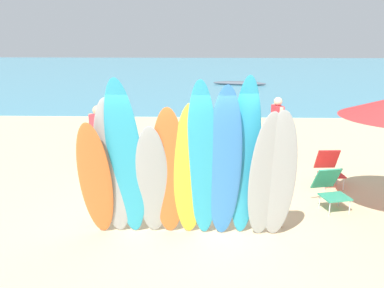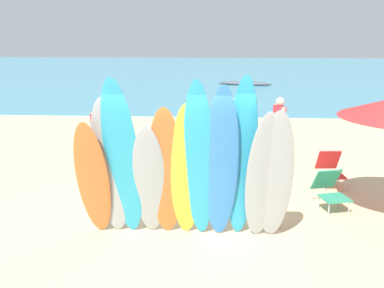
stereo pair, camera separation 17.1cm
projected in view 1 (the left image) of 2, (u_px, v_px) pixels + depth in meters
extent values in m
plane|color=#D3BC8C|center=(200.00, 101.00, 21.05)|extent=(60.00, 60.00, 0.00)
cube|color=teal|center=(203.00, 72.00, 36.40)|extent=(60.00, 40.00, 0.02)
cylinder|color=brown|center=(97.00, 210.00, 7.53)|extent=(0.07, 0.07, 0.55)
cylinder|color=brown|center=(281.00, 213.00, 7.41)|extent=(0.07, 0.07, 0.55)
cylinder|color=brown|center=(188.00, 197.00, 7.40)|extent=(3.40, 0.06, 0.06)
ellipsoid|color=orange|center=(96.00, 181.00, 6.73)|extent=(0.54, 0.76, 2.10)
ellipsoid|color=#999EA3|center=(113.00, 170.00, 6.74)|extent=(0.56, 0.71, 2.46)
ellipsoid|color=#289EC6|center=(126.00, 162.00, 6.61)|extent=(0.65, 0.92, 2.77)
ellipsoid|color=#999EA3|center=(152.00, 182.00, 6.78)|extent=(0.58, 0.74, 2.03)
ellipsoid|color=orange|center=(169.00, 174.00, 6.72)|extent=(0.60, 0.75, 2.32)
ellipsoid|color=yellow|center=(190.00, 173.00, 6.70)|extent=(0.60, 0.77, 2.39)
ellipsoid|color=#289EC6|center=(202.00, 164.00, 6.57)|extent=(0.56, 0.88, 2.75)
ellipsoid|color=#337AD1|center=(224.00, 166.00, 6.56)|extent=(0.57, 0.82, 2.67)
ellipsoid|color=#289EC6|center=(245.00, 161.00, 6.64)|extent=(0.50, 0.71, 2.79)
ellipsoid|color=#999EA3|center=(266.00, 178.00, 6.59)|extent=(0.60, 0.82, 2.29)
ellipsoid|color=#999EA3|center=(278.00, 178.00, 6.58)|extent=(0.61, 0.83, 2.32)
cylinder|color=tan|center=(105.00, 159.00, 10.11)|extent=(0.12, 0.12, 0.82)
cylinder|color=tan|center=(96.00, 156.00, 10.32)|extent=(0.12, 0.12, 0.82)
cube|color=#B23399|center=(99.00, 144.00, 10.12)|extent=(0.44, 0.27, 0.20)
cube|color=#DB333D|center=(98.00, 128.00, 10.02)|extent=(0.47, 0.43, 0.64)
sphere|color=tan|center=(97.00, 110.00, 9.91)|extent=(0.23, 0.23, 0.23)
cylinder|color=tan|center=(106.00, 128.00, 9.85)|extent=(0.10, 0.10, 0.57)
cylinder|color=tan|center=(91.00, 125.00, 10.18)|extent=(0.10, 0.10, 0.57)
cylinder|color=#9E704C|center=(246.00, 125.00, 13.97)|extent=(0.11, 0.11, 0.75)
cylinder|color=#9E704C|center=(250.00, 127.00, 13.68)|extent=(0.11, 0.11, 0.75)
cube|color=#2D4CB2|center=(248.00, 116.00, 13.74)|extent=(0.40, 0.25, 0.18)
cube|color=#33A36B|center=(249.00, 106.00, 13.65)|extent=(0.32, 0.43, 0.59)
sphere|color=#9E704C|center=(249.00, 93.00, 13.55)|extent=(0.21, 0.21, 0.21)
cylinder|color=#9E704C|center=(245.00, 103.00, 13.87)|extent=(0.09, 0.09, 0.52)
cylinder|color=#9E704C|center=(252.00, 106.00, 13.41)|extent=(0.09, 0.09, 0.52)
cylinder|color=tan|center=(236.00, 137.00, 12.36)|extent=(0.11, 0.11, 0.75)
cylinder|color=tan|center=(228.00, 138.00, 12.19)|extent=(0.11, 0.11, 0.75)
cube|color=#33A36B|center=(233.00, 127.00, 12.19)|extent=(0.40, 0.25, 0.18)
cube|color=#2D4CB2|center=(233.00, 115.00, 12.10)|extent=(0.43, 0.39, 0.59)
sphere|color=tan|center=(233.00, 101.00, 12.00)|extent=(0.21, 0.21, 0.21)
cylinder|color=tan|center=(239.00, 113.00, 12.23)|extent=(0.09, 0.09, 0.52)
cylinder|color=tan|center=(226.00, 115.00, 11.96)|extent=(0.09, 0.09, 0.52)
cylinder|color=tan|center=(232.00, 156.00, 10.54)|extent=(0.11, 0.11, 0.72)
cylinder|color=tan|center=(241.00, 158.00, 10.34)|extent=(0.11, 0.11, 0.72)
cube|color=#DB333D|center=(237.00, 145.00, 10.36)|extent=(0.38, 0.24, 0.17)
cube|color=#DB333D|center=(237.00, 132.00, 10.27)|extent=(0.40, 0.39, 0.56)
sphere|color=tan|center=(238.00, 117.00, 10.17)|extent=(0.20, 0.20, 0.20)
cylinder|color=tan|center=(230.00, 129.00, 10.42)|extent=(0.09, 0.09, 0.50)
cylinder|color=tan|center=(245.00, 132.00, 10.11)|extent=(0.09, 0.09, 0.50)
cylinder|color=beige|center=(278.00, 145.00, 11.38)|extent=(0.12, 0.12, 0.81)
cylinder|color=beige|center=(274.00, 142.00, 11.70)|extent=(0.12, 0.12, 0.81)
cube|color=silver|center=(277.00, 131.00, 11.45)|extent=(0.44, 0.27, 0.20)
cube|color=#DB333D|center=(277.00, 117.00, 11.35)|extent=(0.30, 0.46, 0.64)
sphere|color=beige|center=(278.00, 101.00, 11.24)|extent=(0.23, 0.23, 0.23)
cylinder|color=beige|center=(281.00, 118.00, 11.08)|extent=(0.10, 0.10, 0.57)
cylinder|color=beige|center=(274.00, 114.00, 11.59)|extent=(0.10, 0.10, 0.57)
cylinder|color=#B7B7BC|center=(325.00, 184.00, 9.17)|extent=(0.02, 0.02, 0.28)
cylinder|color=#B7B7BC|center=(344.00, 184.00, 9.19)|extent=(0.02, 0.02, 0.28)
cylinder|color=#B7B7BC|center=(319.00, 179.00, 9.53)|extent=(0.02, 0.02, 0.28)
cylinder|color=#B7B7BC|center=(337.00, 178.00, 9.55)|extent=(0.02, 0.02, 0.28)
cube|color=red|center=(332.00, 175.00, 9.32)|extent=(0.53, 0.49, 0.03)
cube|color=red|center=(327.00, 159.00, 9.60)|extent=(0.52, 0.32, 0.50)
cylinder|color=#B7B7BC|center=(330.00, 209.00, 7.89)|extent=(0.02, 0.02, 0.28)
cylinder|color=#B7B7BC|center=(350.00, 207.00, 7.98)|extent=(0.02, 0.02, 0.28)
cylinder|color=#B7B7BC|center=(320.00, 202.00, 8.25)|extent=(0.02, 0.02, 0.28)
cylinder|color=#B7B7BC|center=(339.00, 200.00, 8.34)|extent=(0.02, 0.02, 0.28)
cube|color=#2D9370|center=(335.00, 197.00, 8.07)|extent=(0.60, 0.56, 0.03)
cube|color=#2D9370|center=(326.00, 178.00, 8.36)|extent=(0.56, 0.43, 0.48)
ellipsoid|color=#4C515B|center=(239.00, 83.00, 27.28)|extent=(3.50, 1.21, 0.28)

